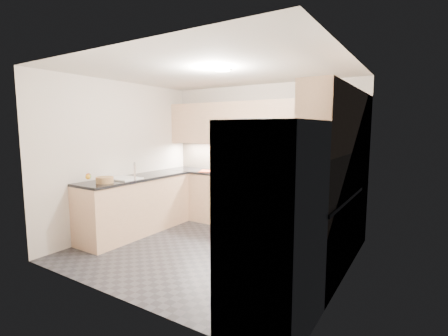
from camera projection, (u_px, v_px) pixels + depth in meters
floor at (211, 250)px, 4.64m from camera, size 3.60×3.20×0.00m
ceiling at (210, 71)px, 4.33m from camera, size 3.60×3.20×0.02m
wall_back at (261, 155)px, 5.83m from camera, size 3.60×0.02×2.50m
wall_front at (117, 178)px, 3.14m from camera, size 3.60×0.02×2.50m
wall_left at (122, 157)px, 5.44m from camera, size 0.02×3.20×2.50m
wall_right at (346, 173)px, 3.53m from camera, size 0.02×3.20×2.50m
base_cab_back_left at (203, 195)px, 6.25m from camera, size 1.42×0.60×0.90m
base_cab_back_right at (315, 210)px, 5.10m from camera, size 1.42×0.60×0.90m
base_cab_right at (320, 235)px, 3.92m from camera, size 0.60×1.70×0.90m
base_cab_peninsula at (136, 206)px, 5.38m from camera, size 0.60×2.00×0.90m
countertop_back_left at (202, 171)px, 6.20m from camera, size 1.42×0.63×0.04m
countertop_back_right at (316, 181)px, 5.04m from camera, size 1.42×0.63×0.04m
countertop_right at (321, 197)px, 3.86m from camera, size 0.63×1.70×0.04m
countertop_peninsula at (136, 178)px, 5.32m from camera, size 0.63×2.00×0.04m
upper_cab_back at (257, 123)px, 5.61m from camera, size 3.60×0.35×0.75m
upper_cab_right at (338, 120)px, 3.79m from camera, size 0.35×1.95×0.75m
backsplash_back at (261, 158)px, 5.83m from camera, size 3.60×0.01×0.51m
backsplash_right at (354, 173)px, 3.92m from camera, size 0.01×2.30×0.51m
gas_range at (252, 202)px, 5.65m from camera, size 0.76×0.65×0.91m
range_cooktop at (253, 176)px, 5.60m from camera, size 0.76×0.65×0.03m
oven_door_glass at (243, 206)px, 5.38m from camera, size 0.62×0.02×0.45m
oven_handle at (243, 190)px, 5.33m from camera, size 0.60×0.02×0.02m
microwave at (256, 130)px, 5.61m from camera, size 0.76×0.40×0.40m
microwave_door at (251, 130)px, 5.43m from camera, size 0.60×0.01×0.28m
refrigerator at (273, 226)px, 2.80m from camera, size 0.70×0.90×1.80m
fridge_handle_left at (226, 218)px, 2.84m from camera, size 0.02×0.02×1.20m
fridge_handle_right at (245, 210)px, 3.14m from camera, size 0.02×0.02×1.20m
sink_basin at (124, 183)px, 5.12m from camera, size 0.52×0.38×0.16m
faucet at (135, 171)px, 4.96m from camera, size 0.03×0.03×0.28m
utensil_bowl at (345, 176)px, 4.84m from camera, size 0.36×0.36×0.18m
cutting_board at (211, 171)px, 5.98m from camera, size 0.48×0.41×0.01m
fruit_basket at (105, 180)px, 4.72m from camera, size 0.31×0.31×0.09m
fruit_apple at (89, 176)px, 4.64m from camera, size 0.08×0.08×0.08m
fruit_pear at (89, 177)px, 4.57m from camera, size 0.06×0.06×0.06m
dish_towel_check at (231, 199)px, 5.44m from camera, size 0.18×0.07×0.34m
dish_towel_blue at (253, 202)px, 5.22m from camera, size 0.16×0.07×0.32m
fruit_orange at (88, 177)px, 4.56m from camera, size 0.07×0.07×0.07m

